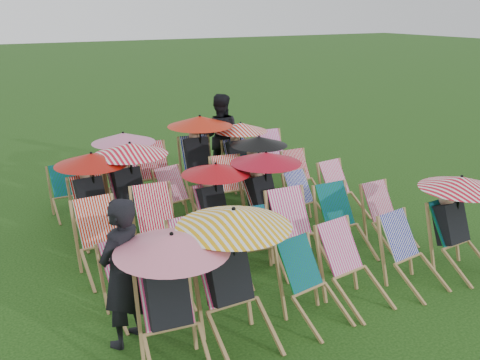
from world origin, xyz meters
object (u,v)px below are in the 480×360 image
deckchair_0 (172,299)px  person_left (122,273)px  person_rear (220,136)px  deckchair_29 (276,157)px  deckchair_5 (460,223)px

deckchair_0 → person_left: size_ratio=0.83×
person_left → person_rear: person_rear is taller
deckchair_0 → person_rear: 6.18m
deckchair_29 → person_left: person_left is taller
deckchair_29 → person_left: size_ratio=0.61×
person_rear → deckchair_0: bearing=87.5°
person_rear → deckchair_5: bearing=128.3°
person_left → person_rear: bearing=-160.8°
deckchair_29 → person_rear: bearing=142.0°
person_rear → person_left: bearing=81.9°
deckchair_5 → person_left: bearing=169.2°
deckchair_5 → deckchair_29: deckchair_5 is taller
deckchair_5 → person_rear: (-0.91, 5.26, 0.19)m
deckchair_0 → deckchair_5: deckchair_0 is taller
person_left → deckchair_5: bearing=138.7°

